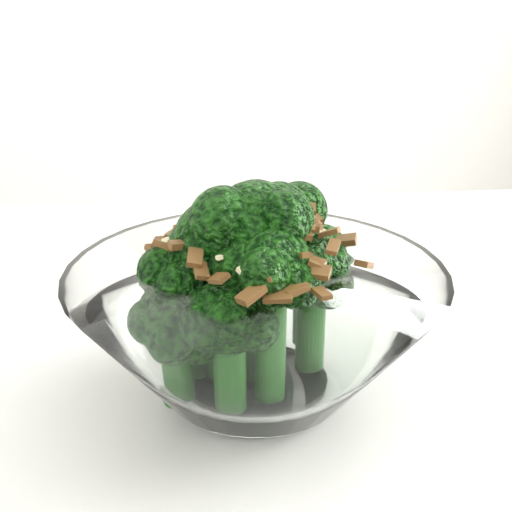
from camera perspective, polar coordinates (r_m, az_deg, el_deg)
name	(u,v)px	position (r m, az deg, el deg)	size (l,w,h in m)	color
broccoli_dish	(254,316)	(0.47, -0.16, -4.84)	(0.25, 0.25, 0.15)	white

